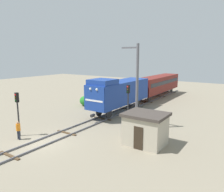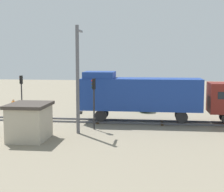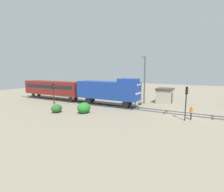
# 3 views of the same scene
# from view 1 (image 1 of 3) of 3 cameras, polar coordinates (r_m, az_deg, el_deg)

# --- Properties ---
(ground_plane) EXTENTS (106.66, 106.66, 0.00)m
(ground_plane) POSITION_cam_1_polar(r_m,az_deg,el_deg) (20.24, -17.88, -11.66)
(ground_plane) COLOR gray
(railway_track) EXTENTS (2.40, 71.11, 0.16)m
(railway_track) POSITION_cam_1_polar(r_m,az_deg,el_deg) (20.21, -17.89, -11.47)
(railway_track) COLOR #595960
(railway_track) RESTS_ON ground
(locomotive) EXTENTS (2.90, 11.60, 4.60)m
(locomotive) POSITION_cam_1_polar(r_m,az_deg,el_deg) (28.68, 1.91, 1.08)
(locomotive) COLOR navy
(locomotive) RESTS_ON railway_track
(passenger_car_leading) EXTENTS (2.84, 14.00, 3.66)m
(passenger_car_leading) POSITION_cam_1_polar(r_m,az_deg,el_deg) (40.53, 11.98, 3.26)
(passenger_car_leading) COLOR maroon
(passenger_car_leading) RESTS_ON railway_track
(traffic_signal_near) EXTENTS (0.32, 0.34, 4.14)m
(traffic_signal_near) POSITION_cam_1_polar(r_m,az_deg,el_deg) (21.94, -23.47, -2.43)
(traffic_signal_near) COLOR #262628
(traffic_signal_near) RESTS_ON ground
(traffic_signal_mid) EXTENTS (0.32, 0.34, 4.34)m
(traffic_signal_mid) POSITION_cam_1_polar(r_m,az_deg,el_deg) (23.85, 4.21, -0.28)
(traffic_signal_mid) COLOR #262628
(traffic_signal_mid) RESTS_ON ground
(traffic_signal_far) EXTENTS (0.32, 0.34, 3.67)m
(traffic_signal_far) POSITION_cam_1_polar(r_m,az_deg,el_deg) (38.44, 4.72, 3.15)
(traffic_signal_far) COLOR #262628
(traffic_signal_far) RESTS_ON ground
(worker_near_track) EXTENTS (0.38, 0.38, 1.70)m
(worker_near_track) POSITION_cam_1_polar(r_m,az_deg,el_deg) (21.46, -23.28, -7.91)
(worker_near_track) COLOR #262B38
(worker_near_track) RESTS_ON ground
(catenary_mast) EXTENTS (1.94, 0.28, 8.64)m
(catenary_mast) POSITION_cam_1_polar(r_m,az_deg,el_deg) (21.99, 6.44, 2.88)
(catenary_mast) COLOR #595960
(catenary_mast) RESTS_ON ground
(relay_hut) EXTENTS (3.50, 2.90, 2.74)m
(relay_hut) POSITION_cam_1_polar(r_m,az_deg,el_deg) (18.85, 8.74, -8.40)
(relay_hut) COLOR #B2A893
(relay_hut) RESTS_ON ground
(bush_mid) EXTENTS (2.11, 1.72, 1.53)m
(bush_mid) POSITION_cam_1_polar(r_m,az_deg,el_deg) (33.05, -6.76, -1.27)
(bush_mid) COLOR #247626
(bush_mid) RESTS_ON ground
(bush_far) EXTENTS (1.66, 1.36, 1.21)m
(bush_far) POSITION_cam_1_polar(r_m,az_deg,el_deg) (36.87, -5.07, -0.27)
(bush_far) COLOR #245E26
(bush_far) RESTS_ON ground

